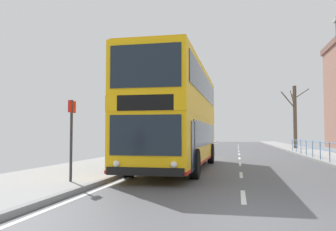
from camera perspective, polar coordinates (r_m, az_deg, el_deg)
ground at (r=6.53m, az=5.95°, el=-16.33°), size 15.80×140.00×0.20m
double_decker_bus_main at (r=15.69m, az=1.53°, el=-0.08°), size 2.75×11.06×4.52m
pedestrian_railing_far_kerb at (r=18.59m, az=25.53°, el=-4.99°), size 0.05×26.62×1.02m
bus_stop_sign_near at (r=10.90m, az=-15.43°, el=-2.39°), size 0.08×0.44×2.43m
bare_tree_far_01 at (r=38.61m, az=19.92°, el=-0.02°), size 2.70×2.37×6.47m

